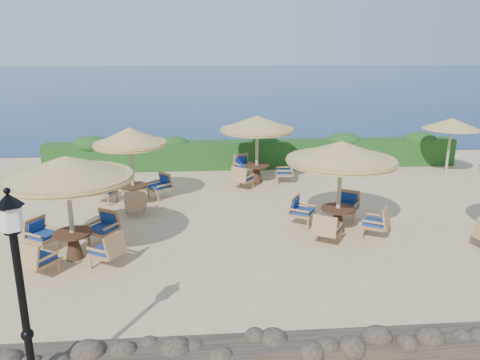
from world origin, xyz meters
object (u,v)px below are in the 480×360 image
at_px(cafe_set_1, 341,168).
at_px(cafe_set_4, 257,134).
at_px(cafe_set_3, 131,153).
at_px(lamp_post, 24,313).
at_px(extra_parasol, 452,124).
at_px(cafe_set_0, 68,186).

height_order(cafe_set_1, cafe_set_4, same).
bearing_deg(cafe_set_1, cafe_set_3, 155.53).
relative_size(lamp_post, cafe_set_4, 1.16).
bearing_deg(cafe_set_1, extra_parasol, 42.10).
relative_size(cafe_set_0, cafe_set_1, 1.04).
xyz_separation_m(lamp_post, cafe_set_1, (6.38, 6.38, 0.34)).
bearing_deg(lamp_post, cafe_set_4, 68.23).
relative_size(cafe_set_1, cafe_set_3, 1.14).
height_order(cafe_set_0, cafe_set_4, same).
xyz_separation_m(cafe_set_1, cafe_set_3, (-6.19, 2.82, -0.09)).
relative_size(cafe_set_1, cafe_set_4, 1.08).
relative_size(extra_parasol, cafe_set_3, 0.88).
relative_size(cafe_set_0, cafe_set_3, 1.18).
bearing_deg(cafe_set_3, lamp_post, -91.18).
bearing_deg(cafe_set_1, cafe_set_4, 108.37).
xyz_separation_m(lamp_post, cafe_set_4, (4.64, 11.62, 0.37)).
relative_size(cafe_set_0, cafe_set_4, 1.12).
xyz_separation_m(cafe_set_3, cafe_set_4, (4.45, 2.42, 0.12)).
height_order(lamp_post, extra_parasol, lamp_post).
relative_size(lamp_post, cafe_set_3, 1.21).
height_order(lamp_post, cafe_set_4, lamp_post).
bearing_deg(lamp_post, cafe_set_0, 98.18).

